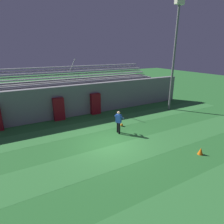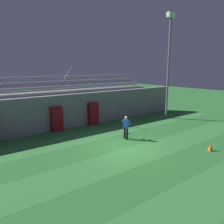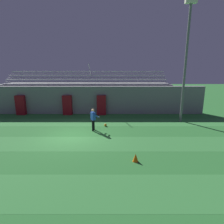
% 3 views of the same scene
% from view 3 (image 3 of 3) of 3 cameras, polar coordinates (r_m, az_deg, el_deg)
% --- Properties ---
extents(ground_plane, '(80.00, 80.00, 0.00)m').
position_cam_3_polar(ground_plane, '(13.47, -11.66, -7.10)').
color(ground_plane, '#2D7533').
extents(turf_stripe_near, '(28.00, 2.32, 0.01)m').
position_cam_3_polar(turf_stripe_near, '(8.34, -20.59, -21.65)').
color(turf_stripe_near, '#38843D').
rests_on(turf_stripe_near, ground).
extents(turf_stripe_mid, '(28.00, 2.32, 0.01)m').
position_cam_3_polar(turf_stripe_mid, '(12.23, -12.96, -9.33)').
color(turf_stripe_mid, '#38843D').
rests_on(turf_stripe_mid, ground).
extents(turf_stripe_far, '(28.00, 2.32, 0.01)m').
position_cam_3_polar(turf_stripe_far, '(16.51, -9.38, -3.09)').
color(turf_stripe_far, '#38843D').
rests_on(turf_stripe_far, ground).
extents(back_wall, '(24.00, 0.60, 2.80)m').
position_cam_3_polar(back_wall, '(19.30, -7.98, 3.65)').
color(back_wall, gray).
rests_on(back_wall, ground).
extents(padding_pillar_gate_left, '(0.90, 0.44, 1.94)m').
position_cam_3_polar(padding_pillar_gate_left, '(19.17, -13.20, 2.04)').
color(padding_pillar_gate_left, maroon).
rests_on(padding_pillar_gate_left, ground).
extents(padding_pillar_gate_right, '(0.90, 0.44, 1.94)m').
position_cam_3_polar(padding_pillar_gate_right, '(18.67, -3.01, 2.08)').
color(padding_pillar_gate_right, maroon).
rests_on(padding_pillar_gate_right, ground).
extents(padding_pillar_far_left, '(0.90, 0.44, 1.94)m').
position_cam_3_polar(padding_pillar_far_left, '(20.75, -25.83, 1.90)').
color(padding_pillar_far_left, maroon).
rests_on(padding_pillar_far_left, ground).
extents(bleacher_stand, '(18.00, 3.35, 5.03)m').
position_cam_3_polar(bleacher_stand, '(21.23, -7.24, 4.85)').
color(bleacher_stand, gray).
rests_on(bleacher_stand, ground).
extents(floodlight_pole, '(0.90, 0.36, 9.90)m').
position_cam_3_polar(floodlight_pole, '(17.16, 22.07, 17.31)').
color(floodlight_pole, slate).
rests_on(floodlight_pole, ground).
extents(goalkeeper, '(0.71, 0.74, 1.67)m').
position_cam_3_polar(goalkeeper, '(14.09, -5.49, -1.86)').
color(goalkeeper, black).
rests_on(goalkeeper, ground).
extents(soccer_ball, '(0.22, 0.22, 0.22)m').
position_cam_3_polar(soccer_ball, '(15.18, -1.80, -3.98)').
color(soccer_ball, orange).
rests_on(soccer_ball, ground).
extents(traffic_cone, '(0.30, 0.30, 0.42)m').
position_cam_3_polar(traffic_cone, '(9.85, 7.40, -13.63)').
color(traffic_cone, orange).
rests_on(traffic_cone, ground).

